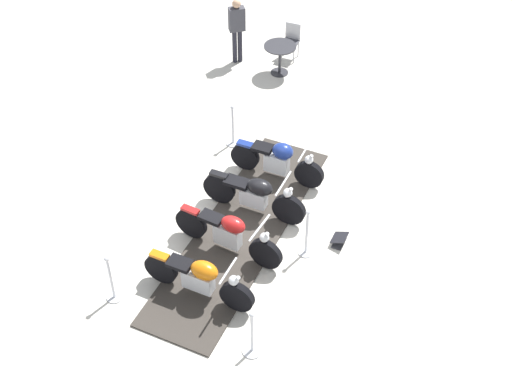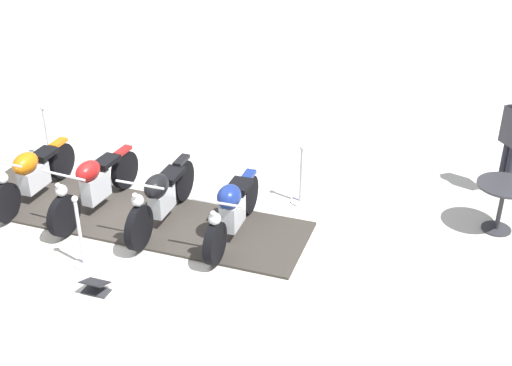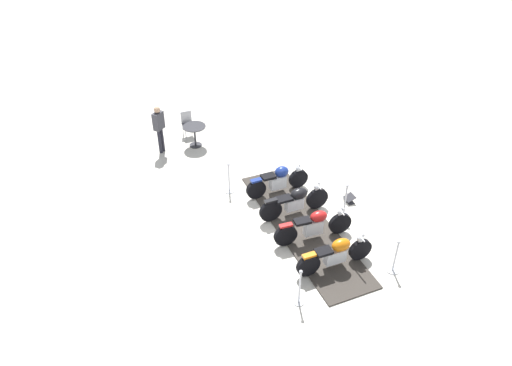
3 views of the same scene
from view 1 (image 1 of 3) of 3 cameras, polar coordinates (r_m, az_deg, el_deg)
name	(u,v)px [view 1 (image 1 of 3)]	position (r m, az deg, el deg)	size (l,w,h in m)	color
ground_plane	(241,231)	(13.61, -1.22, -3.98)	(80.00, 80.00, 0.00)	beige
display_platform	(241,231)	(13.59, -1.22, -3.92)	(5.67, 1.52, 0.04)	#38332D
motorcycle_copper	(200,278)	(12.21, -4.64, -7.75)	(0.63, 2.14, 0.93)	black
motorcycle_maroon	(229,233)	(12.87, -2.23, -4.14)	(0.81, 2.24, 0.95)	black
motorcycle_black	(255,194)	(13.61, -0.07, -0.93)	(0.75, 2.18, 0.99)	black
motorcycle_navy	(278,160)	(14.42, 1.84, 1.89)	(0.74, 2.07, 0.91)	black
stanchion_left_rear	(233,132)	(15.45, -1.91, 4.23)	(0.33, 0.33, 1.03)	silver
stanchion_right_front	(252,340)	(11.60, -0.33, -12.74)	(0.34, 0.34, 1.01)	silver
stanchion_left_front	(112,284)	(12.49, -11.74, -8.11)	(0.29, 0.29, 1.06)	silver
stanchion_right_mid	(306,238)	(12.96, 4.16, -4.53)	(0.29, 0.29, 1.11)	silver
info_placard	(339,240)	(13.42, 6.84, -4.69)	(0.38, 0.32, 0.22)	#333338
cafe_table	(280,53)	(17.66, 1.98, 10.65)	(0.81, 0.81, 0.79)	#2D2D33
cafe_chair_near_table	(291,39)	(18.36, 2.91, 11.73)	(0.44, 0.44, 0.94)	#B7B7BC
bystander_person	(237,25)	(17.90, -1.58, 12.82)	(0.40, 0.46, 1.76)	#23232D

